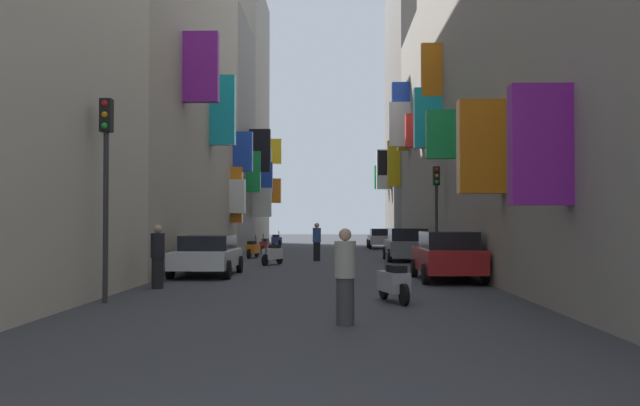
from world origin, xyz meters
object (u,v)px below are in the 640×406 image
at_px(parked_car_red, 447,255).
at_px(pedestrian_crossing, 317,242).
at_px(scooter_silver, 394,282).
at_px(scooter_blue, 276,240).
at_px(pedestrian_near_left, 345,277).
at_px(parked_car_silver, 382,238).
at_px(scooter_orange, 253,249).
at_px(parked_car_grey, 407,244).
at_px(traffic_light_far_corner, 106,165).
at_px(traffic_light_near_corner, 436,198).
at_px(parked_car_white, 208,254).
at_px(scooter_red, 265,246).
at_px(pedestrian_near_right, 158,257).
at_px(scooter_white, 273,254).

xyz_separation_m(parked_car_red, pedestrian_crossing, (-4.29, 11.23, 0.09)).
relative_size(parked_car_red, scooter_silver, 2.33).
height_order(scooter_blue, pedestrian_near_left, pedestrian_near_left).
distance_m(parked_car_silver, scooter_orange, 14.95).
bearing_deg(scooter_orange, scooter_blue, 90.43).
height_order(parked_car_silver, parked_car_red, parked_car_red).
bearing_deg(parked_car_red, pedestrian_near_left, -109.03).
relative_size(parked_car_grey, traffic_light_far_corner, 0.91).
xyz_separation_m(scooter_silver, traffic_light_near_corner, (2.75, 12.45, 2.29)).
relative_size(scooter_blue, pedestrian_near_left, 1.07).
bearing_deg(parked_car_grey, parked_car_white, -129.74).
distance_m(parked_car_grey, pedestrian_crossing, 4.18).
xyz_separation_m(parked_car_red, scooter_orange, (-7.53, 13.63, -0.33)).
xyz_separation_m(scooter_red, traffic_light_far_corner, (-1.28, -24.68, 2.65)).
distance_m(parked_car_grey, pedestrian_near_right, 16.21).
distance_m(pedestrian_crossing, traffic_light_near_corner, 7.11).
height_order(pedestrian_near_right, traffic_light_near_corner, traffic_light_near_corner).
relative_size(scooter_blue, pedestrian_near_right, 1.06).
bearing_deg(scooter_red, pedestrian_crossing, -66.65).
distance_m(scooter_silver, traffic_light_near_corner, 12.96).
xyz_separation_m(parked_car_red, traffic_light_far_corner, (-8.66, -6.27, 2.32)).
height_order(pedestrian_crossing, pedestrian_near_right, pedestrian_crossing).
height_order(parked_car_white, scooter_blue, parked_car_white).
bearing_deg(pedestrian_crossing, scooter_orange, 143.55).
bearing_deg(scooter_silver, parked_car_grey, 83.17).
bearing_deg(traffic_light_near_corner, scooter_blue, 108.91).
xyz_separation_m(scooter_orange, traffic_light_far_corner, (-1.13, -19.90, 2.65)).
bearing_deg(pedestrian_near_left, parked_car_white, 111.03).
height_order(scooter_silver, traffic_light_far_corner, traffic_light_far_corner).
xyz_separation_m(parked_car_silver, parked_car_white, (-7.54, -24.73, 0.00)).
xyz_separation_m(scooter_red, pedestrian_near_right, (-0.93, -21.21, 0.41)).
distance_m(scooter_blue, traffic_light_far_corner, 36.84).
distance_m(parked_car_grey, traffic_light_far_corner, 19.57).
height_order(scooter_red, traffic_light_near_corner, traffic_light_near_corner).
bearing_deg(scooter_blue, pedestrian_crossing, -80.05).
bearing_deg(scooter_silver, pedestrian_near_right, 152.10).
bearing_deg(scooter_white, scooter_orange, 104.60).
bearing_deg(parked_car_red, pedestrian_near_right, -161.41).
bearing_deg(scooter_red, parked_car_silver, 49.13).
distance_m(scooter_blue, pedestrian_crossing, 19.53).
relative_size(parked_car_grey, traffic_light_near_corner, 1.04).
distance_m(parked_car_grey, scooter_blue, 20.71).
bearing_deg(parked_car_silver, scooter_silver, -93.38).
distance_m(parked_car_silver, scooter_red, 10.93).
xyz_separation_m(parked_car_silver, parked_car_red, (0.23, -26.67, 0.07)).
bearing_deg(scooter_blue, traffic_light_near_corner, -71.09).
height_order(parked_car_grey, pedestrian_crossing, pedestrian_crossing).
relative_size(parked_car_red, pedestrian_near_left, 2.56).
distance_m(scooter_orange, pedestrian_crossing, 4.06).
height_order(parked_car_white, scooter_red, parked_car_white).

